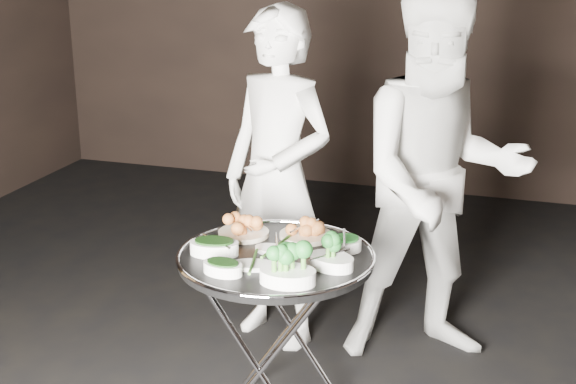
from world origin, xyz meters
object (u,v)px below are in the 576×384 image
(serving_tray, at_px, (276,257))
(tray_stand, at_px, (276,336))
(waiter_right, at_px, (440,178))
(waiter_left, at_px, (278,179))

(serving_tray, bearing_deg, tray_stand, 90.00)
(serving_tray, distance_m, waiter_right, 0.95)
(waiter_right, bearing_deg, waiter_left, 161.60)
(serving_tray, bearing_deg, waiter_right, 58.18)
(tray_stand, xyz_separation_m, serving_tray, (0.00, -0.00, 0.33))
(tray_stand, height_order, waiter_left, waiter_left)
(tray_stand, relative_size, waiter_right, 0.42)
(tray_stand, relative_size, waiter_left, 0.46)
(waiter_left, bearing_deg, tray_stand, -51.51)
(serving_tray, xyz_separation_m, waiter_left, (-0.24, 0.75, 0.06))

